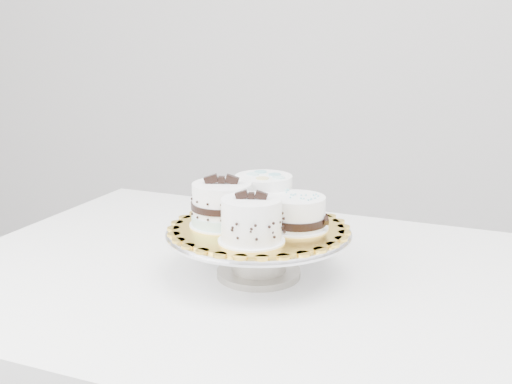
% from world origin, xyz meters
% --- Properties ---
extents(table, '(1.43, 1.10, 0.75)m').
position_xyz_m(table, '(-0.07, 0.21, 0.68)').
color(table, white).
rests_on(table, floor).
extents(cake_stand, '(0.33, 0.33, 0.09)m').
position_xyz_m(cake_stand, '(-0.12, 0.21, 0.81)').
color(cake_stand, gray).
rests_on(cake_stand, table).
extents(cake_board, '(0.31, 0.31, 0.00)m').
position_xyz_m(cake_board, '(-0.12, 0.21, 0.84)').
color(cake_board, gold).
rests_on(cake_board, cake_stand).
extents(cake_swirl, '(0.11, 0.11, 0.09)m').
position_xyz_m(cake_swirl, '(-0.12, 0.13, 0.88)').
color(cake_swirl, white).
rests_on(cake_swirl, cake_board).
extents(cake_banded, '(0.12, 0.12, 0.10)m').
position_xyz_m(cake_banded, '(-0.19, 0.20, 0.88)').
color(cake_banded, white).
rests_on(cake_banded, cake_board).
extents(cake_dots, '(0.14, 0.14, 0.08)m').
position_xyz_m(cake_dots, '(-0.12, 0.27, 0.88)').
color(cake_dots, white).
rests_on(cake_dots, cake_board).
extents(cake_ribbon, '(0.12, 0.12, 0.06)m').
position_xyz_m(cake_ribbon, '(-0.05, 0.21, 0.87)').
color(cake_ribbon, white).
rests_on(cake_ribbon, cake_board).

